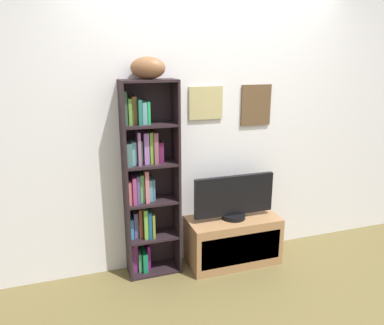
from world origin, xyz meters
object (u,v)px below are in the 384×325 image
Objects in this scene: football at (148,68)px; bookshelf at (146,182)px; television at (234,198)px; tv_stand at (233,240)px.

bookshelf is at bearing 147.68° from football.
football reaches higher than bookshelf.
tv_stand is at bearing -90.00° from television.
bookshelf is at bearing 172.36° from television.
football is at bearing 173.92° from tv_stand.
bookshelf is 0.82m from television.
television reaches higher than tv_stand.
football is at bearing 174.00° from television.
tv_stand is (0.75, -0.08, -1.58)m from football.
bookshelf is 0.95m from football.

